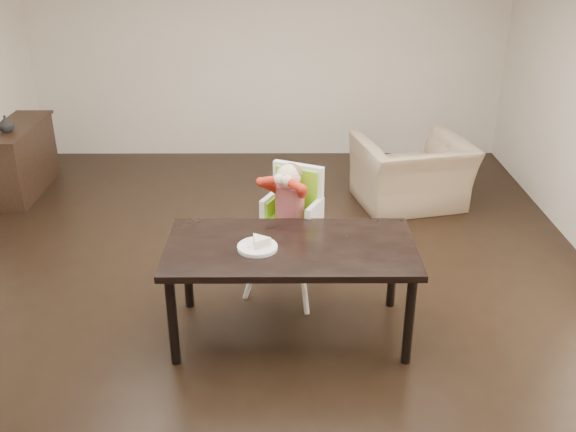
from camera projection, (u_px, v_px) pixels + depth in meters
name	position (u px, v px, depth m)	size (l,w,h in m)	color
ground	(260.00, 291.00, 5.45)	(7.00, 7.00, 0.00)	black
room_walls	(256.00, 73.00, 4.67)	(6.02, 7.02, 2.71)	beige
dining_table	(291.00, 255.00, 4.64)	(1.80, 0.90, 0.75)	black
high_chair	(291.00, 202.00, 5.16)	(0.63, 0.63, 1.14)	white
plate	(258.00, 245.00, 4.54)	(0.33, 0.33, 0.08)	white
armchair	(412.00, 162.00, 6.88)	(1.14, 0.74, 0.99)	#977D60
sideboard	(21.00, 159.00, 7.26)	(0.44, 1.26, 0.79)	black
vase	(6.00, 124.00, 6.86)	(0.17, 0.18, 0.17)	#99999E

